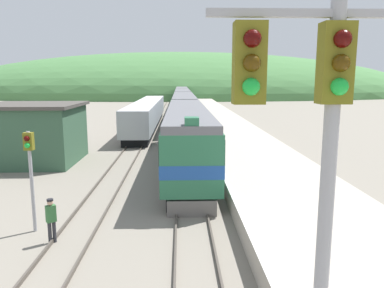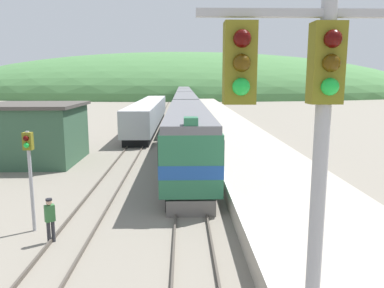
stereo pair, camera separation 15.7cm
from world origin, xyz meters
TOP-DOWN VIEW (x-y plane):
  - track_main at (0.00, 70.00)m, footprint 1.52×180.00m
  - track_siding at (-4.76, 70.00)m, footprint 1.52×180.00m
  - platform at (5.04, 50.00)m, footprint 6.44×140.00m
  - distant_hills at (0.00, 144.01)m, footprint 181.42×81.64m
  - station_shed at (-11.53, 27.83)m, footprint 6.89×6.95m
  - express_train_lead_car at (0.00, 26.51)m, footprint 2.99×21.74m
  - carriage_second at (0.00, 49.92)m, footprint 2.98×22.84m
  - carriage_third at (0.00, 73.64)m, footprint 2.98×22.84m
  - carriage_fourth at (0.00, 97.36)m, footprint 2.98×22.84m
  - siding_train at (-4.76, 48.76)m, footprint 2.90×31.38m
  - signal_mast_main at (1.45, 4.36)m, footprint 3.30×0.42m
  - signal_post_siding at (-6.59, 14.53)m, footprint 0.36×0.42m
  - track_worker at (-5.49, 13.39)m, footprint 0.42×0.39m

SIDE VIEW (x-z plane):
  - distant_hills at x=0.00m, z-range -16.12..16.12m
  - track_main at x=0.00m, z-range 0.00..0.16m
  - track_siding at x=-4.76m, z-range 0.00..0.16m
  - platform at x=5.04m, z-range -0.01..0.91m
  - track_worker at x=-5.49m, z-range 0.13..1.89m
  - siding_train at x=-4.76m, z-range 0.06..3.47m
  - station_shed at x=-11.53m, z-range 0.02..4.48m
  - carriage_second at x=0.00m, z-range 0.18..4.39m
  - carriage_third at x=0.00m, z-range 0.18..4.39m
  - carriage_fourth at x=0.00m, z-range 0.18..4.39m
  - express_train_lead_car at x=0.00m, z-range 0.02..4.58m
  - signal_post_siding at x=-6.59m, z-range 0.90..5.10m
  - signal_mast_main at x=1.45m, z-range 1.50..9.46m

